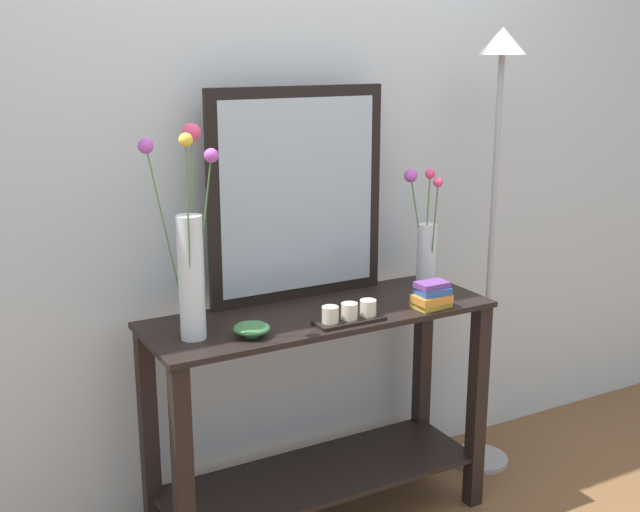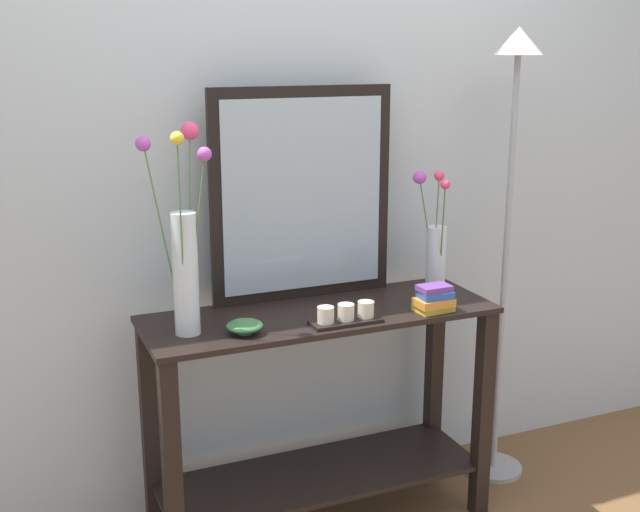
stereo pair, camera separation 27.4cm
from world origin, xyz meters
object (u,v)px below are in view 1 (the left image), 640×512
Objects in this scene: tall_vase_left at (190,257)px; candle_tray at (349,314)px; console_table at (320,399)px; decorative_bowl at (252,328)px; mirror_leaning at (297,195)px; vase_right at (426,244)px; book_stack at (432,296)px; floor_lamp at (495,182)px.

tall_vase_left is 0.57m from candle_tray.
decorative_bowl is at bearing -160.79° from console_table.
mirror_leaning is at bearing 94.27° from candle_tray.
vase_right reaches higher than book_stack.
tall_vase_left is at bearing -174.16° from vase_right.
console_table is at bearing -175.52° from floor_lamp.
vase_right is at bearing -12.45° from mirror_leaning.
decorative_bowl is 0.07× the size of floor_lamp.
book_stack is (0.34, -0.01, 0.02)m from candle_tray.
decorative_bowl is at bearing -167.38° from vase_right.
console_table is at bearing -171.63° from vase_right.
candle_tray is 2.03× the size of decorative_bowl.
floor_lamp is (1.30, 0.09, 0.12)m from tall_vase_left.
floor_lamp is (0.79, 0.21, 0.36)m from candle_tray.
tall_vase_left reaches higher than console_table.
tall_vase_left is 1.30m from floor_lamp.
candle_tray is 0.14× the size of floor_lamp.
candle_tray is 1.78× the size of book_stack.
tall_vase_left is at bearing -156.68° from mirror_leaning.
decorative_bowl is (-0.31, -0.11, 0.36)m from console_table.
candle_tray is (-0.47, -0.22, -0.14)m from vase_right.
console_table is at bearing 3.16° from tall_vase_left.
vase_right is at bearing 59.34° from book_stack.
decorative_bowl is (0.17, -0.08, -0.24)m from tall_vase_left.
candle_tray reaches higher than console_table.
mirror_leaning reaches higher than decorative_bowl.
console_table is 0.39m from candle_tray.
tall_vase_left is (-0.48, -0.21, -0.12)m from mirror_leaning.
tall_vase_left is (-0.48, -0.03, 0.60)m from console_table.
book_stack is at bearing -22.25° from console_table.
book_stack is (0.84, -0.12, -0.22)m from tall_vase_left.
vase_right is (0.49, -0.11, -0.22)m from mirror_leaning.
decorative_bowl is 0.87× the size of book_stack.
decorative_bowl is at bearing 173.91° from candle_tray.
book_stack is at bearing -120.66° from vase_right.
vase_right is 3.35× the size of book_stack.
vase_right reaches higher than console_table.
mirror_leaning reaches higher than tall_vase_left.
mirror_leaning is 0.48m from candle_tray.
mirror_leaning reaches higher than candle_tray.
book_stack reaches higher than candle_tray.
tall_vase_left is 0.88m from book_stack.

